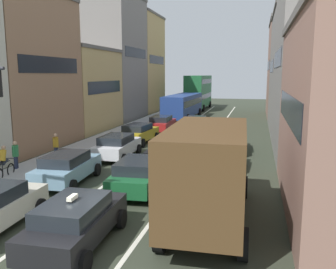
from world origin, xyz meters
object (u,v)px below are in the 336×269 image
Objects in this scene: sedan_left_lane_fifth at (161,123)px; pedestrian_mid_sidewalk at (16,154)px; removalist_box_truck at (209,170)px; wagon_right_lane_far at (230,139)px; bus_far_queue_secondary at (199,91)px; coupe_centre_lane_fourth at (187,133)px; bus_mid_queue_primary at (183,104)px; sedan_left_lane_fourth at (138,133)px; pedestrian_near_kerb at (56,145)px; sedan_centre_lane_fifth at (196,124)px; sedan_left_lane_third at (117,146)px; cyclist_on_sidewalk at (4,163)px; sedan_right_lane_behind_truck at (222,156)px; taxi_centre_lane_front at (76,221)px; wagon_left_lane_second at (67,167)px; sedan_centre_lane_second at (138,174)px; hatchback_centre_lane_third at (167,150)px.

sedan_left_lane_fifth is 2.61× the size of pedestrian_mid_sidewalk.
wagon_right_lane_far is (-0.18, 12.54, -1.18)m from removalist_box_truck.
wagon_right_lane_far is 0.42× the size of bus_far_queue_secondary.
bus_mid_queue_primary is at bearing 10.30° from coupe_centre_lane_fourth.
pedestrian_near_kerb reaches higher than sedan_left_lane_fourth.
sedan_centre_lane_fifth is 9.90m from bus_mid_queue_primary.
sedan_left_lane_third is 11.35m from sedan_centre_lane_fifth.
cyclist_on_sidewalk reaches higher than pedestrian_near_kerb.
sedan_centre_lane_fifth is 1.00× the size of sedan_right_lane_behind_truck.
pedestrian_near_kerb is at bearing 58.19° from pedestrian_mid_sidewalk.
sedan_right_lane_behind_truck is (7.02, -6.35, 0.00)m from sedan_left_lane_fourth.
taxi_centre_lane_front is 11.64m from sedan_left_lane_third.
sedan_left_lane_fifth is at bearing 0.34° from sedan_left_lane_fourth.
bus_far_queue_secondary is (0.13, 38.40, 2.03)m from wagon_left_lane_second.
sedan_centre_lane_fifth is 1.01× the size of sedan_left_lane_fifth.
hatchback_centre_lane_third is (-0.02, 5.42, 0.00)m from sedan_centre_lane_second.
cyclist_on_sidewalk reaches higher than sedan_left_lane_third.
taxi_centre_lane_front reaches higher than sedan_right_lane_behind_truck.
pedestrian_near_kerb is (-10.40, 7.20, -1.03)m from removalist_box_truck.
bus_far_queue_secondary reaches higher than removalist_box_truck.
sedan_left_lane_third is at bearing -7.62° from wagon_left_lane_second.
sedan_left_lane_third is 6.66m from coupe_centre_lane_fourth.
taxi_centre_lane_front is 10.52m from sedan_right_lane_behind_truck.
bus_far_queue_secondary is 6.33× the size of pedestrian_near_kerb.
cyclist_on_sidewalk reaches higher than sedan_centre_lane_fifth.
cyclist_on_sidewalk reaches higher than wagon_right_lane_far.
wagon_left_lane_second is 1.02× the size of sedan_left_lane_third.
taxi_centre_lane_front is at bearing -172.65° from sedan_left_lane_fifth.
sedan_left_lane_fifth is (-3.38, 16.45, 0.00)m from sedan_centre_lane_second.
bus_mid_queue_primary is (-3.10, 9.35, 0.96)m from sedan_centre_lane_fifth.
wagon_right_lane_far is at bearing -135.77° from sedan_left_lane_fifth.
hatchback_centre_lane_third is at bearing -169.29° from bus_mid_queue_primary.
wagon_left_lane_second is 1.01× the size of sedan_right_lane_behind_truck.
coupe_centre_lane_fourth is at bearing -22.14° from wagon_left_lane_second.
pedestrian_near_kerb reaches higher than coupe_centre_lane_fourth.
bus_far_queue_secondary is 6.10× the size of cyclist_on_sidewalk.
bus_far_queue_secondary is at bearing 2.31° from taxi_centre_lane_front.
cyclist_on_sidewalk is 1.04× the size of pedestrian_near_kerb.
cyclist_on_sidewalk is (-10.46, -4.38, 0.05)m from sedan_right_lane_behind_truck.
sedan_centre_lane_fifth is 22.35m from bus_far_queue_secondary.
bus_mid_queue_primary is 21.93m from pedestrian_near_kerb.
pedestrian_near_kerb reaches higher than sedan_left_lane_fifth.
removalist_box_truck is 1.78× the size of sedan_right_lane_behind_truck.
sedan_right_lane_behind_truck is at bearing -128.43° from sedan_left_lane_fourth.
coupe_centre_lane_fourth is 3.74m from sedan_left_lane_fourth.
removalist_box_truck is 4.70m from taxi_centre_lane_front.
coupe_centre_lane_fourth is at bearing -39.76° from cyclist_on_sidewalk.
wagon_left_lane_second and sedan_left_lane_fourth have the same top height.
sedan_left_lane_third is (-3.37, 5.78, 0.00)m from sedan_centre_lane_second.
coupe_centre_lane_fourth is 3.83m from wagon_right_lane_far.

